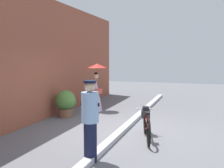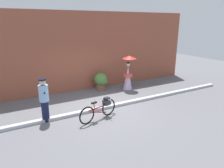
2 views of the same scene
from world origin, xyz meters
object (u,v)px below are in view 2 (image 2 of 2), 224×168
bicycle_near_officer (100,108)px  person_with_parasol (128,73)px  person_officer (44,99)px  potted_plant_by_door (101,81)px

bicycle_near_officer → person_with_parasol: person_with_parasol is taller
person_officer → person_with_parasol: 5.08m
bicycle_near_officer → person_with_parasol: (2.89, 2.56, 0.49)m
person_with_parasol → bicycle_near_officer: bearing=-138.5°
person_officer → potted_plant_by_door: (3.41, 2.41, -0.35)m
person_with_parasol → potted_plant_by_door: size_ratio=1.95×
person_officer → potted_plant_by_door: size_ratio=1.73×
person_with_parasol → potted_plant_by_door: person_with_parasol is taller
potted_plant_by_door → person_officer: bearing=-144.8°
person_officer → person_with_parasol: (4.75, 1.81, 0.03)m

